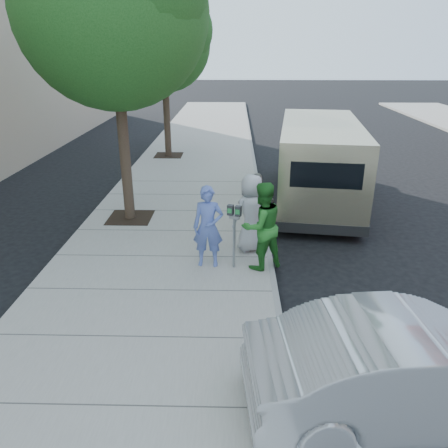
{
  "coord_description": "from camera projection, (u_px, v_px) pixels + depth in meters",
  "views": [
    {
      "loc": [
        0.61,
        -8.96,
        4.6
      ],
      "look_at": [
        0.4,
        -0.35,
        1.1
      ],
      "focal_mm": 35.0,
      "sensor_mm": 36.0,
      "label": 1
    }
  ],
  "objects": [
    {
      "name": "van",
      "position": [
        319.0,
        161.0,
        13.46
      ],
      "size": [
        3.04,
        6.97,
        2.51
      ],
      "rotation": [
        0.0,
        0.0,
        -0.13
      ],
      "color": "beige",
      "rests_on": "ground"
    },
    {
      "name": "sedan",
      "position": [
        415.0,
        369.0,
        5.65
      ],
      "size": [
        4.53,
        1.95,
        1.45
      ],
      "primitive_type": "imported",
      "rotation": [
        0.0,
        0.0,
        1.67
      ],
      "color": "#B5B8BD",
      "rests_on": "ground"
    },
    {
      "name": "parking_meter",
      "position": [
        234.0,
        223.0,
        9.12
      ],
      "size": [
        0.31,
        0.2,
        1.42
      ],
      "rotation": [
        0.0,
        0.0,
        -0.35
      ],
      "color": "gray",
      "rests_on": "sidewalk"
    },
    {
      "name": "sidewalk",
      "position": [
        163.0,
        259.0,
        10.04
      ],
      "size": [
        5.0,
        60.0,
        0.15
      ],
      "primitive_type": "cube",
      "color": "gray",
      "rests_on": "ground"
    },
    {
      "name": "curb_face",
      "position": [
        270.0,
        260.0,
        9.98
      ],
      "size": [
        0.12,
        60.0,
        0.16
      ],
      "primitive_type": "cube",
      "color": "gray",
      "rests_on": "ground"
    },
    {
      "name": "person_striped_polo",
      "position": [
        258.0,
        204.0,
        10.88
      ],
      "size": [
        1.02,
        0.79,
        1.61
      ],
      "primitive_type": "imported",
      "rotation": [
        0.0,
        0.0,
        3.63
      ],
      "color": "gray",
      "rests_on": "sidewalk"
    },
    {
      "name": "person_green_shirt",
      "position": [
        262.0,
        226.0,
        9.17
      ],
      "size": [
        1.16,
        1.08,
        1.91
      ],
      "primitive_type": "imported",
      "rotation": [
        0.0,
        0.0,
        3.64
      ],
      "color": "#277727",
      "rests_on": "sidewalk"
    },
    {
      "name": "tree_far",
      "position": [
        164.0,
        39.0,
        17.51
      ],
      "size": [
        3.92,
        3.8,
        6.49
      ],
      "color": "black",
      "rests_on": "sidewalk"
    },
    {
      "name": "person_gray_shirt",
      "position": [
        251.0,
        213.0,
        10.01
      ],
      "size": [
        1.06,
        0.95,
        1.82
      ],
      "primitive_type": "imported",
      "rotation": [
        0.0,
        0.0,
        3.67
      ],
      "color": "#B3B3B6",
      "rests_on": "sidewalk"
    },
    {
      "name": "person_officer",
      "position": [
        208.0,
        227.0,
        9.29
      ],
      "size": [
        0.67,
        0.46,
        1.79
      ],
      "primitive_type": "imported",
      "rotation": [
        0.0,
        0.0,
        -0.04
      ],
      "color": "#576BB9",
      "rests_on": "sidewalk"
    },
    {
      "name": "tree_near",
      "position": [
        114.0,
        3.0,
        10.23
      ],
      "size": [
        4.62,
        4.6,
        7.53
      ],
      "color": "black",
      "rests_on": "sidewalk"
    },
    {
      "name": "ground",
      "position": [
        207.0,
        262.0,
        10.04
      ],
      "size": [
        120.0,
        120.0,
        0.0
      ],
      "primitive_type": "plane",
      "color": "black",
      "rests_on": "ground"
    }
  ]
}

